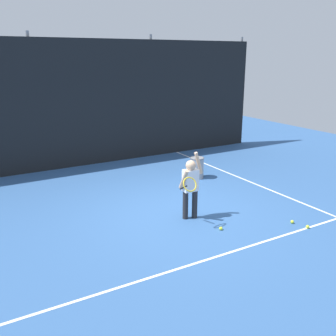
{
  "coord_description": "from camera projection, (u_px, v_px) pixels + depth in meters",
  "views": [
    {
      "loc": [
        -3.85,
        -6.34,
        3.15
      ],
      "look_at": [
        0.04,
        0.39,
        0.85
      ],
      "focal_mm": 40.82,
      "sensor_mm": 36.0,
      "label": 1
    }
  ],
  "objects": [
    {
      "name": "fence_post_3",
      "position": [
        239.0,
        92.0,
        13.75
      ],
      "size": [
        0.09,
        0.09,
        3.76
      ],
      "primitive_type": "cylinder",
      "color": "slate",
      "rests_on": "ground"
    },
    {
      "name": "ground_plane",
      "position": [
        176.0,
        212.0,
        8.0
      ],
      "size": [
        20.0,
        20.0,
        0.0
      ],
      "primitive_type": "plane",
      "color": "#335B93"
    },
    {
      "name": "tennis_ball_0",
      "position": [
        292.0,
        222.0,
        7.44
      ],
      "size": [
        0.07,
        0.07,
        0.07
      ],
      "primitive_type": "sphere",
      "color": "#CCE033",
      "rests_on": "ground"
    },
    {
      "name": "tennis_ball_2",
      "position": [
        308.0,
        227.0,
        7.22
      ],
      "size": [
        0.07,
        0.07,
        0.07
      ],
      "primitive_type": "sphere",
      "color": "#CCE033",
      "rests_on": "ground"
    },
    {
      "name": "court_line_sideline",
      "position": [
        243.0,
        179.0,
        10.12
      ],
      "size": [
        0.05,
        9.0,
        0.0
      ],
      "primitive_type": "cube",
      "color": "white",
      "rests_on": "ground"
    },
    {
      "name": "fence_post_2",
      "position": [
        151.0,
        97.0,
        12.03
      ],
      "size": [
        0.09,
        0.09,
        3.76
      ],
      "primitive_type": "cylinder",
      "color": "slate",
      "rests_on": "ground"
    },
    {
      "name": "back_fence_windscreen",
      "position": [
        98.0,
        103.0,
        11.15
      ],
      "size": [
        11.02,
        0.08,
        3.61
      ],
      "primitive_type": "cube",
      "color": "black",
      "rests_on": "ground"
    },
    {
      "name": "court_line_baseline",
      "position": [
        235.0,
        251.0,
        6.4
      ],
      "size": [
        9.0,
        0.05,
        0.0
      ],
      "primitive_type": "cube",
      "color": "white",
      "rests_on": "ground"
    },
    {
      "name": "fence_post_1",
      "position": [
        34.0,
        104.0,
        10.32
      ],
      "size": [
        0.09,
        0.09,
        3.76
      ],
      "primitive_type": "cylinder",
      "color": "slate",
      "rests_on": "ground"
    },
    {
      "name": "tennis_player",
      "position": [
        190.0,
        184.0,
        7.46
      ],
      "size": [
        0.72,
        0.58,
        1.35
      ],
      "rotation": [
        0.0,
        0.0,
        -0.01
      ],
      "color": "#232326",
      "rests_on": "ground"
    },
    {
      "name": "tennis_ball_4",
      "position": [
        221.0,
        228.0,
        7.15
      ],
      "size": [
        0.07,
        0.07,
        0.07
      ],
      "primitive_type": "sphere",
      "color": "#CCE033",
      "rests_on": "ground"
    },
    {
      "name": "ball_hopper",
      "position": [
        197.0,
        167.0,
        10.13
      ],
      "size": [
        0.38,
        0.38,
        0.56
      ],
      "color": "gray",
      "rests_on": "ground"
    },
    {
      "name": "tennis_ball_1",
      "position": [
        199.0,
        171.0,
        10.67
      ],
      "size": [
        0.07,
        0.07,
        0.07
      ],
      "primitive_type": "sphere",
      "color": "#CCE033",
      "rests_on": "ground"
    }
  ]
}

